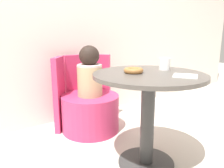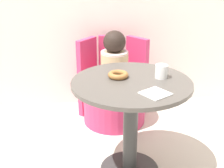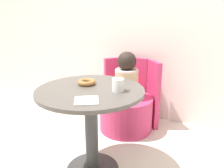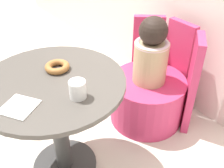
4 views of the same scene
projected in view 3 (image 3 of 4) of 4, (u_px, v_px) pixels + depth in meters
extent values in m
cube|color=silver|center=(147.00, 10.00, 2.31)|extent=(6.00, 0.06, 2.40)
cylinder|color=#333333|center=(92.00, 132.00, 1.59)|extent=(0.10, 0.10, 0.62)
cylinder|color=#4C4742|center=(90.00, 90.00, 1.49)|extent=(0.74, 0.74, 0.02)
cylinder|color=#C63360|center=(126.00, 113.00, 2.26)|extent=(0.54, 0.54, 0.35)
cube|color=#C63360|center=(136.00, 89.00, 2.47)|extent=(0.23, 0.05, 0.71)
cube|color=#C63360|center=(153.00, 95.00, 2.28)|extent=(0.19, 0.21, 0.71)
cube|color=#C63360|center=(114.00, 89.00, 2.47)|extent=(0.19, 0.21, 0.71)
cylinder|color=tan|center=(126.00, 84.00, 2.17)|extent=(0.23, 0.23, 0.29)
torus|color=beige|center=(127.00, 71.00, 2.13)|extent=(0.23, 0.23, 0.04)
sphere|color=black|center=(127.00, 61.00, 2.10)|extent=(0.19, 0.19, 0.19)
torus|color=#9E6633|center=(87.00, 82.00, 1.58)|extent=(0.13, 0.13, 0.03)
cylinder|color=white|center=(118.00, 85.00, 1.43)|extent=(0.08, 0.08, 0.09)
cube|color=white|center=(87.00, 100.00, 1.27)|extent=(0.19, 0.19, 0.01)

